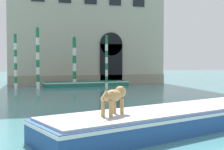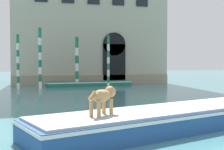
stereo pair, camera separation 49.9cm
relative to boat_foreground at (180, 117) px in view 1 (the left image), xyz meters
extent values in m
cube|color=gray|center=(1.06, 17.53, 0.08)|extent=(13.40, 0.16, 0.82)
cube|color=black|center=(2.84, 17.52, 1.39)|extent=(1.96, 0.14, 3.45)
cylinder|color=black|center=(2.84, 17.52, 3.12)|extent=(1.96, 0.14, 1.96)
cube|color=#234C8C|center=(0.00, 0.00, -0.05)|extent=(8.83, 4.61, 0.57)
cube|color=white|center=(0.00, 0.00, 0.17)|extent=(8.87, 4.65, 0.08)
cube|color=#B2B7BC|center=(0.00, 0.00, 0.26)|extent=(8.53, 4.38, 0.06)
cylinder|color=tan|center=(-2.15, -0.48, 0.49)|extent=(0.10, 0.10, 0.40)
cylinder|color=tan|center=(-2.00, -0.64, 0.49)|extent=(0.10, 0.10, 0.40)
cylinder|color=tan|center=(-2.56, -0.87, 0.49)|extent=(0.10, 0.10, 0.40)
cylinder|color=tan|center=(-2.40, -1.03, 0.49)|extent=(0.10, 0.10, 0.40)
ellipsoid|color=tan|center=(-2.28, -0.75, 0.78)|extent=(0.75, 0.74, 0.32)
ellipsoid|color=brown|center=(-2.36, -0.83, 0.87)|extent=(0.39, 0.39, 0.11)
sphere|color=tan|center=(-1.98, -0.47, 0.85)|extent=(0.30, 0.30, 0.30)
cone|color=brown|center=(-2.04, -0.41, 0.96)|extent=(0.09, 0.09, 0.12)
cone|color=brown|center=(-1.93, -0.53, 0.96)|extent=(0.09, 0.09, 0.12)
cylinder|color=tan|center=(-2.57, -1.04, 0.83)|extent=(0.24, 0.23, 0.21)
cube|color=#1E6651|center=(0.39, 16.19, -0.14)|extent=(6.80, 2.05, 0.38)
cube|color=white|center=(0.39, 16.19, -0.01)|extent=(6.83, 2.08, 0.08)
cube|color=#B2B7BC|center=(0.39, 16.19, -0.16)|extent=(3.76, 1.44, 0.35)
cylinder|color=white|center=(-4.93, 14.41, -0.10)|extent=(0.20, 0.20, 0.46)
cylinder|color=#1E7247|center=(-4.93, 14.41, 0.36)|extent=(0.20, 0.20, 0.46)
cylinder|color=white|center=(-4.93, 14.41, 0.82)|extent=(0.20, 0.20, 0.46)
cylinder|color=#1E7247|center=(-4.93, 14.41, 1.28)|extent=(0.20, 0.20, 0.46)
cylinder|color=white|center=(-4.93, 14.41, 1.75)|extent=(0.20, 0.20, 0.46)
cylinder|color=#1E7247|center=(-4.93, 14.41, 2.21)|extent=(0.20, 0.20, 0.46)
cylinder|color=white|center=(-4.93, 14.41, 2.67)|extent=(0.20, 0.20, 0.46)
cylinder|color=#1E7247|center=(-4.93, 14.41, 3.13)|extent=(0.20, 0.20, 0.46)
sphere|color=#1E7247|center=(-4.93, 14.41, 3.45)|extent=(0.21, 0.21, 0.21)
cylinder|color=white|center=(-3.43, 14.49, -0.07)|extent=(0.23, 0.23, 0.52)
cylinder|color=#1E7247|center=(-3.43, 14.49, 0.45)|extent=(0.23, 0.23, 0.52)
cylinder|color=white|center=(-3.43, 14.49, 0.97)|extent=(0.23, 0.23, 0.52)
cylinder|color=#1E7247|center=(-3.43, 14.49, 1.49)|extent=(0.23, 0.23, 0.52)
cylinder|color=white|center=(-3.43, 14.49, 2.01)|extent=(0.23, 0.23, 0.52)
cylinder|color=#1E7247|center=(-3.43, 14.49, 2.53)|extent=(0.23, 0.23, 0.52)
cylinder|color=white|center=(-3.43, 14.49, 3.06)|extent=(0.23, 0.23, 0.52)
cylinder|color=#1E7247|center=(-3.43, 14.49, 3.58)|extent=(0.23, 0.23, 0.52)
sphere|color=#1E7247|center=(-3.43, 14.49, 3.94)|extent=(0.25, 0.25, 0.25)
cylinder|color=white|center=(1.31, 13.34, -0.10)|extent=(0.19, 0.19, 0.46)
cylinder|color=#1E7247|center=(1.31, 13.34, 0.35)|extent=(0.19, 0.19, 0.46)
cylinder|color=white|center=(1.31, 13.34, 0.81)|extent=(0.19, 0.19, 0.46)
cylinder|color=#1E7247|center=(1.31, 13.34, 1.27)|extent=(0.19, 0.19, 0.46)
cylinder|color=white|center=(1.31, 13.34, 1.72)|extent=(0.19, 0.19, 0.46)
cylinder|color=#1E7247|center=(1.31, 13.34, 2.18)|extent=(0.19, 0.19, 0.46)
cylinder|color=white|center=(1.31, 13.34, 2.64)|extent=(0.19, 0.19, 0.46)
cylinder|color=#1E7247|center=(1.31, 13.34, 3.09)|extent=(0.19, 0.19, 0.46)
sphere|color=#1E7247|center=(1.31, 13.34, 3.41)|extent=(0.20, 0.20, 0.20)
cylinder|color=white|center=(-0.61, 15.77, -0.03)|extent=(0.27, 0.27, 0.61)
cylinder|color=#1E7247|center=(-0.61, 15.77, 0.57)|extent=(0.27, 0.27, 0.61)
cylinder|color=white|center=(-0.61, 15.77, 1.18)|extent=(0.27, 0.27, 0.61)
cylinder|color=#1E7247|center=(-0.61, 15.77, 1.79)|extent=(0.27, 0.27, 0.61)
cylinder|color=white|center=(-0.61, 15.77, 2.39)|extent=(0.27, 0.27, 0.61)
cylinder|color=#1E7247|center=(-0.61, 15.77, 3.00)|extent=(0.27, 0.27, 0.61)
sphere|color=#1E7247|center=(-0.61, 15.77, 3.42)|extent=(0.29, 0.29, 0.29)
camera|label=1|loc=(-4.41, -8.19, 1.64)|focal=50.00mm
camera|label=2|loc=(-3.93, -8.32, 1.64)|focal=50.00mm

